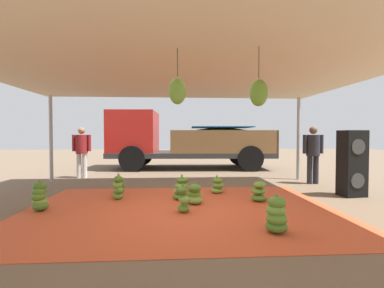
# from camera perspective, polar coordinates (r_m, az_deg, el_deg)

# --- Properties ---
(ground_plane) EXTENTS (40.00, 40.00, 0.00)m
(ground_plane) POSITION_cam_1_polar(r_m,az_deg,el_deg) (8.21, -2.85, -7.98)
(ground_plane) COLOR brown
(tarp_orange) EXTENTS (5.79, 4.16, 0.01)m
(tarp_orange) POSITION_cam_1_polar(r_m,az_deg,el_deg) (5.27, -2.41, -13.45)
(tarp_orange) COLOR #D1512D
(tarp_orange) RESTS_ON ground
(tent_canopy) EXTENTS (8.00, 7.00, 2.64)m
(tent_canopy) POSITION_cam_1_polar(r_m,az_deg,el_deg) (5.12, -2.36, 14.99)
(tent_canopy) COLOR #9EA0A5
(tent_canopy) RESTS_ON ground
(banana_bunch_0) EXTENTS (0.30, 0.31, 0.47)m
(banana_bunch_0) POSITION_cam_1_polar(r_m,az_deg,el_deg) (6.68, -14.91, -8.48)
(banana_bunch_0) COLOR #477523
(banana_bunch_0) RESTS_ON tarp_orange
(banana_bunch_1) EXTENTS (0.34, 0.35, 0.52)m
(banana_bunch_1) POSITION_cam_1_polar(r_m,az_deg,el_deg) (4.99, -1.85, -11.73)
(banana_bunch_1) COLOR #60932D
(banana_bunch_1) RESTS_ON tarp_orange
(banana_bunch_2) EXTENTS (0.45, 0.45, 0.47)m
(banana_bunch_2) POSITION_cam_1_polar(r_m,az_deg,el_deg) (5.99, 13.81, -9.72)
(banana_bunch_2) COLOR #477523
(banana_bunch_2) RESTS_ON tarp_orange
(banana_bunch_3) EXTENTS (0.35, 0.36, 0.57)m
(banana_bunch_3) POSITION_cam_1_polar(r_m,az_deg,el_deg) (5.78, -29.24, -9.67)
(banana_bunch_3) COLOR #477523
(banana_bunch_3) RESTS_ON tarp_orange
(banana_bunch_4) EXTENTS (0.37, 0.38, 0.55)m
(banana_bunch_4) POSITION_cam_1_polar(r_m,az_deg,el_deg) (4.19, 17.21, -14.11)
(banana_bunch_4) COLOR #477523
(banana_bunch_4) RESTS_ON tarp_orange
(banana_bunch_5) EXTENTS (0.42, 0.44, 0.44)m
(banana_bunch_5) POSITION_cam_1_polar(r_m,az_deg,el_deg) (5.59, 0.52, -10.53)
(banana_bunch_5) COLOR #75A83D
(banana_bunch_5) RESTS_ON tarp_orange
(banana_bunch_6) EXTENTS (0.29, 0.30, 0.56)m
(banana_bunch_6) POSITION_cam_1_polar(r_m,az_deg,el_deg) (6.16, -15.18, -8.94)
(banana_bunch_6) COLOR #60932D
(banana_bunch_6) RESTS_ON tarp_orange
(banana_bunch_7) EXTENTS (0.46, 0.45, 0.53)m
(banana_bunch_7) POSITION_cam_1_polar(r_m,az_deg,el_deg) (5.98, -2.28, -9.40)
(banana_bunch_7) COLOR #518428
(banana_bunch_7) RESTS_ON tarp_orange
(banana_bunch_8) EXTENTS (0.41, 0.40, 0.42)m
(banana_bunch_8) POSITION_cam_1_polar(r_m,az_deg,el_deg) (6.64, 5.34, -8.72)
(banana_bunch_8) COLOR #75A83D
(banana_bunch_8) RESTS_ON tarp_orange
(cargo_truck_main) EXTENTS (6.86, 2.76, 2.40)m
(cargo_truck_main) POSITION_cam_1_polar(r_m,az_deg,el_deg) (11.63, -1.67, 0.81)
(cargo_truck_main) COLOR #2D2D2D
(cargo_truck_main) RESTS_ON ground
(worker_0) EXTENTS (0.61, 0.37, 1.65)m
(worker_0) POSITION_cam_1_polar(r_m,az_deg,el_deg) (8.58, 23.97, -1.22)
(worker_0) COLOR #26262D
(worker_0) RESTS_ON ground
(worker_1) EXTENTS (0.61, 0.37, 1.66)m
(worker_1) POSITION_cam_1_polar(r_m,az_deg,el_deg) (9.64, -22.07, -0.87)
(worker_1) COLOR silver
(worker_1) RESTS_ON ground
(speaker_stack) EXTENTS (0.58, 0.47, 1.51)m
(speaker_stack) POSITION_cam_1_polar(r_m,az_deg,el_deg) (7.24, 30.46, -3.50)
(speaker_stack) COLOR black
(speaker_stack) RESTS_ON ground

